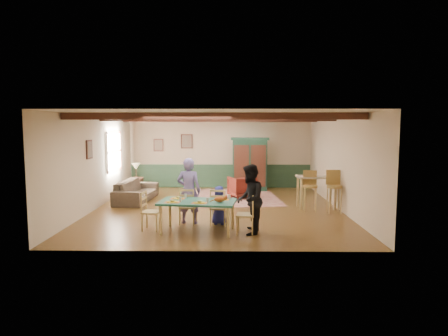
{
  "coord_description": "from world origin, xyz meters",
  "views": [
    {
      "loc": [
        0.37,
        -11.42,
        2.38
      ],
      "look_at": [
        0.19,
        0.31,
        1.15
      ],
      "focal_mm": 32.0,
      "sensor_mm": 36.0,
      "label": 1
    }
  ],
  "objects_px": {
    "dining_chair_far_left": "(188,206)",
    "bar_stool_right": "(334,192)",
    "dining_chair_end_right": "(245,214)",
    "person_child": "(219,205)",
    "dining_table": "(198,216)",
    "dining_chair_end_left": "(151,211)",
    "person_woman": "(250,199)",
    "person_man": "(189,191)",
    "cat": "(220,199)",
    "armoire": "(250,164)",
    "sofa": "(136,191)",
    "dining_chair_far_right": "(219,207)",
    "counter_table": "(316,192)",
    "bar_stool_left": "(310,191)",
    "end_table": "(136,186)",
    "armchair": "(242,187)",
    "table_lamp": "(136,171)"
  },
  "relations": [
    {
      "from": "dining_table",
      "to": "person_child",
      "type": "distance_m",
      "value": 0.85
    },
    {
      "from": "dining_chair_far_right",
      "to": "person_child",
      "type": "distance_m",
      "value": 0.08
    },
    {
      "from": "dining_chair_far_left",
      "to": "table_lamp",
      "type": "distance_m",
      "value": 4.98
    },
    {
      "from": "dining_table",
      "to": "dining_chair_far_right",
      "type": "relative_size",
      "value": 1.89
    },
    {
      "from": "armchair",
      "to": "bar_stool_right",
      "type": "relative_size",
      "value": 0.67
    },
    {
      "from": "armoire",
      "to": "armchair",
      "type": "bearing_deg",
      "value": -99.95
    },
    {
      "from": "dining_chair_end_right",
      "to": "person_woman",
      "type": "relative_size",
      "value": 0.58
    },
    {
      "from": "dining_chair_far_left",
      "to": "armoire",
      "type": "height_order",
      "value": "armoire"
    },
    {
      "from": "dining_chair_end_right",
      "to": "armchair",
      "type": "bearing_deg",
      "value": -173.48
    },
    {
      "from": "bar_stool_left",
      "to": "dining_chair_far_left",
      "type": "bearing_deg",
      "value": -147.23
    },
    {
      "from": "dining_chair_far_left",
      "to": "bar_stool_right",
      "type": "distance_m",
      "value": 4.11
    },
    {
      "from": "armchair",
      "to": "end_table",
      "type": "relative_size",
      "value": 1.4
    },
    {
      "from": "dining_chair_far_left",
      "to": "armchair",
      "type": "bearing_deg",
      "value": -103.93
    },
    {
      "from": "armoire",
      "to": "dining_table",
      "type": "bearing_deg",
      "value": -101.25
    },
    {
      "from": "dining_chair_far_right",
      "to": "end_table",
      "type": "xyz_separation_m",
      "value": [
        -3.05,
        4.49,
        -0.16
      ]
    },
    {
      "from": "bar_stool_left",
      "to": "dining_chair_far_right",
      "type": "bearing_deg",
      "value": -139.49
    },
    {
      "from": "person_child",
      "to": "dining_chair_far_left",
      "type": "bearing_deg",
      "value": 5.71
    },
    {
      "from": "dining_chair_far_right",
      "to": "dining_chair_end_right",
      "type": "bearing_deg",
      "value": 136.17
    },
    {
      "from": "person_child",
      "to": "dining_chair_far_right",
      "type": "bearing_deg",
      "value": 90.0
    },
    {
      "from": "dining_chair_end_right",
      "to": "person_child",
      "type": "height_order",
      "value": "person_child"
    },
    {
      "from": "dining_chair_far_left",
      "to": "sofa",
      "type": "relative_size",
      "value": 0.39
    },
    {
      "from": "dining_chair_far_left",
      "to": "bar_stool_right",
      "type": "bearing_deg",
      "value": -153.85
    },
    {
      "from": "dining_table",
      "to": "person_woman",
      "type": "xyz_separation_m",
      "value": [
        1.16,
        -0.15,
        0.42
      ]
    },
    {
      "from": "person_man",
      "to": "person_woman",
      "type": "bearing_deg",
      "value": 154.13
    },
    {
      "from": "dining_chair_far_left",
      "to": "dining_chair_end_left",
      "type": "bearing_deg",
      "value": 43.83
    },
    {
      "from": "dining_table",
      "to": "dining_chair_end_left",
      "type": "distance_m",
      "value": 1.08
    },
    {
      "from": "dining_chair_end_right",
      "to": "end_table",
      "type": "bearing_deg",
      "value": -137.88
    },
    {
      "from": "person_child",
      "to": "cat",
      "type": "xyz_separation_m",
      "value": [
        0.03,
        -0.86,
        0.32
      ]
    },
    {
      "from": "cat",
      "to": "sofa",
      "type": "distance_m",
      "value": 4.76
    },
    {
      "from": "person_woman",
      "to": "end_table",
      "type": "bearing_deg",
      "value": -137.26
    },
    {
      "from": "bar_stool_left",
      "to": "cat",
      "type": "bearing_deg",
      "value": -128.26
    },
    {
      "from": "person_man",
      "to": "person_child",
      "type": "bearing_deg",
      "value": 180.0
    },
    {
      "from": "dining_chair_end_left",
      "to": "counter_table",
      "type": "bearing_deg",
      "value": -52.05
    },
    {
      "from": "cat",
      "to": "armoire",
      "type": "height_order",
      "value": "armoire"
    },
    {
      "from": "person_man",
      "to": "table_lamp",
      "type": "bearing_deg",
      "value": -54.63
    },
    {
      "from": "bar_stool_left",
      "to": "end_table",
      "type": "bearing_deg",
      "value": 160.28
    },
    {
      "from": "dining_table",
      "to": "person_man",
      "type": "height_order",
      "value": "person_man"
    },
    {
      "from": "person_man",
      "to": "cat",
      "type": "distance_m",
      "value": 1.23
    },
    {
      "from": "dining_chair_end_right",
      "to": "cat",
      "type": "bearing_deg",
      "value": -80.54
    },
    {
      "from": "end_table",
      "to": "dining_chair_end_left",
      "type": "bearing_deg",
      "value": -73.06
    },
    {
      "from": "counter_table",
      "to": "bar_stool_left",
      "type": "height_order",
      "value": "bar_stool_left"
    },
    {
      "from": "dining_chair_far_right",
      "to": "sofa",
      "type": "xyz_separation_m",
      "value": [
        -2.71,
        3.08,
        -0.11
      ]
    },
    {
      "from": "dining_chair_end_left",
      "to": "armoire",
      "type": "relative_size",
      "value": 0.45
    },
    {
      "from": "dining_chair_end_right",
      "to": "person_woman",
      "type": "distance_m",
      "value": 0.34
    },
    {
      "from": "counter_table",
      "to": "dining_chair_end_right",
      "type": "bearing_deg",
      "value": -127.5
    },
    {
      "from": "dining_chair_end_right",
      "to": "person_child",
      "type": "xyz_separation_m",
      "value": [
        -0.6,
        0.83,
        0.03
      ]
    },
    {
      "from": "person_child",
      "to": "counter_table",
      "type": "bearing_deg",
      "value": -136.99
    },
    {
      "from": "dining_table",
      "to": "person_woman",
      "type": "bearing_deg",
      "value": -7.25
    },
    {
      "from": "counter_table",
      "to": "bar_stool_right",
      "type": "distance_m",
      "value": 0.75
    },
    {
      "from": "person_child",
      "to": "table_lamp",
      "type": "bearing_deg",
      "value": -48.08
    }
  ]
}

